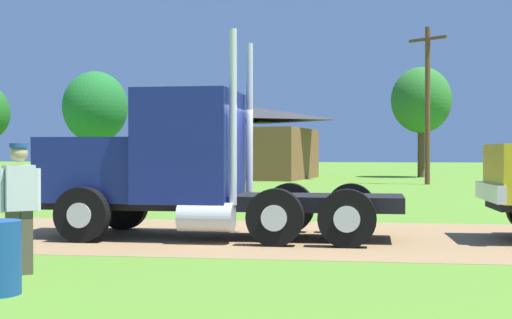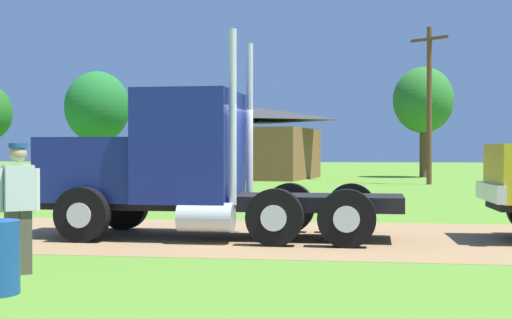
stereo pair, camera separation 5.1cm
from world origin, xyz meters
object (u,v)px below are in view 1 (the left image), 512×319
truck_foreground_white (177,168)px  shed_building (237,143)px  visitor_walking_mid (19,203)px  utility_pole_near (428,101)px

truck_foreground_white → shed_building: shed_building is taller
truck_foreground_white → shed_building: 31.15m
visitor_walking_mid → shed_building: shed_building is taller
visitor_walking_mid → utility_pole_near: (7.50, 28.86, 3.23)m
truck_foreground_white → visitor_walking_mid: size_ratio=3.96×
truck_foreground_white → utility_pole_near: utility_pole_near is taller
utility_pole_near → visitor_walking_mid: bearing=-104.6°
truck_foreground_white → visitor_walking_mid: bearing=-101.7°
visitor_walking_mid → shed_building: size_ratio=0.18×
visitor_walking_mid → truck_foreground_white: bearing=78.3°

